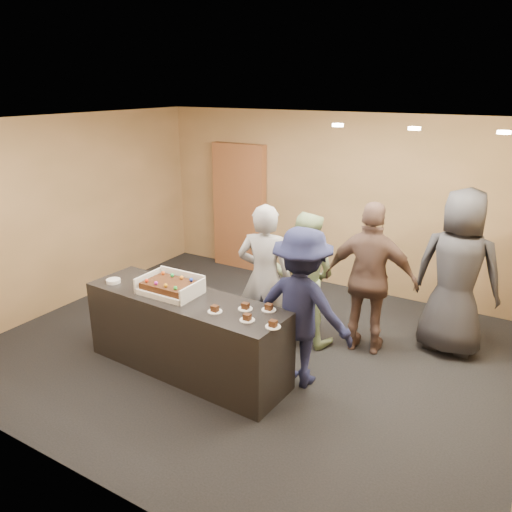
% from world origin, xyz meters
% --- Properties ---
extents(room, '(6.04, 6.00, 2.70)m').
position_xyz_m(room, '(0.00, 0.00, 1.35)').
color(room, black).
rests_on(room, ground).
extents(serving_counter, '(2.43, 0.83, 0.90)m').
position_xyz_m(serving_counter, '(-0.37, -0.75, 0.45)').
color(serving_counter, black).
rests_on(serving_counter, floor).
extents(storage_cabinet, '(0.98, 0.15, 2.15)m').
position_xyz_m(storage_cabinet, '(-1.68, 2.41, 1.08)').
color(storage_cabinet, brown).
rests_on(storage_cabinet, floor).
extents(cake_box, '(0.65, 0.45, 0.19)m').
position_xyz_m(cake_box, '(-0.56, -0.73, 0.94)').
color(cake_box, white).
rests_on(cake_box, serving_counter).
extents(sheet_cake, '(0.56, 0.38, 0.11)m').
position_xyz_m(sheet_cake, '(-0.56, -0.75, 1.00)').
color(sheet_cake, '#321C0B').
rests_on(sheet_cake, cake_box).
extents(plate_stack, '(0.16, 0.16, 0.04)m').
position_xyz_m(plate_stack, '(-1.33, -0.85, 0.92)').
color(plate_stack, white).
rests_on(plate_stack, serving_counter).
extents(slice_a, '(0.15, 0.15, 0.07)m').
position_xyz_m(slice_a, '(0.14, -0.89, 0.92)').
color(slice_a, white).
rests_on(slice_a, serving_counter).
extents(slice_b, '(0.15, 0.15, 0.07)m').
position_xyz_m(slice_b, '(0.37, -0.68, 0.92)').
color(slice_b, white).
rests_on(slice_b, serving_counter).
extents(slice_c, '(0.15, 0.15, 0.07)m').
position_xyz_m(slice_c, '(0.52, -0.89, 0.92)').
color(slice_c, white).
rests_on(slice_c, serving_counter).
extents(slice_d, '(0.15, 0.15, 0.07)m').
position_xyz_m(slice_d, '(0.59, -0.58, 0.92)').
color(slice_d, white).
rests_on(slice_d, serving_counter).
extents(slice_e, '(0.15, 0.15, 0.07)m').
position_xyz_m(slice_e, '(0.80, -0.88, 0.92)').
color(slice_e, white).
rests_on(slice_e, serving_counter).
extents(person_server_grey, '(0.75, 0.59, 1.80)m').
position_xyz_m(person_server_grey, '(0.11, 0.17, 0.90)').
color(person_server_grey, gray).
rests_on(person_server_grey, floor).
extents(person_sage_man, '(0.83, 0.65, 1.66)m').
position_xyz_m(person_sage_man, '(0.44, 0.57, 0.83)').
color(person_sage_man, '#93AD7D').
rests_on(person_sage_man, floor).
extents(person_navy_man, '(1.13, 0.65, 1.74)m').
position_xyz_m(person_navy_man, '(0.82, -0.29, 0.87)').
color(person_navy_man, '#161A3B').
rests_on(person_navy_man, floor).
extents(person_brown_extra, '(1.12, 0.57, 1.84)m').
position_xyz_m(person_brown_extra, '(1.21, 0.73, 0.92)').
color(person_brown_extra, brown).
rests_on(person_brown_extra, floor).
extents(person_dark_suit, '(0.99, 0.65, 2.01)m').
position_xyz_m(person_dark_suit, '(2.08, 1.24, 1.00)').
color(person_dark_suit, '#29292F').
rests_on(person_dark_suit, floor).
extents(ceiling_spotlights, '(1.72, 0.12, 0.03)m').
position_xyz_m(ceiling_spotlights, '(1.60, 0.50, 2.67)').
color(ceiling_spotlights, '#FFEAC6').
rests_on(ceiling_spotlights, ceiling).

